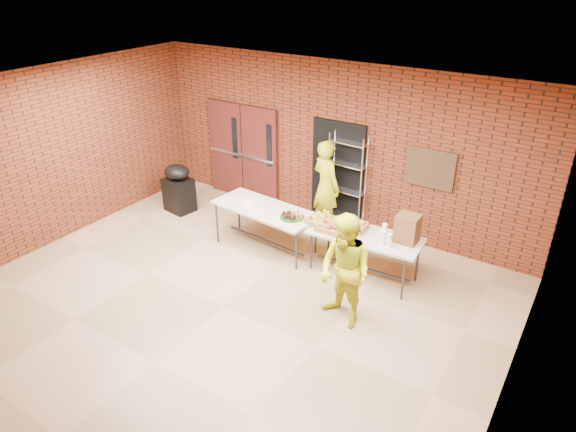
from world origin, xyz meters
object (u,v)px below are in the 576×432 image
object	(u,v)px
wire_rack	(347,183)
coffee_dispenser	(407,229)
table_right	(365,238)
volunteer_woman	(326,186)
volunteer_man	(345,271)
covered_grill	(179,188)
table_left	(265,211)

from	to	relation	value
wire_rack	coffee_dispenser	xyz separation A→B (m)	(1.67, -1.16, 0.03)
coffee_dispenser	table_right	bearing A→B (deg)	-165.64
volunteer_woman	volunteer_man	xyz separation A→B (m)	(1.64, -2.40, -0.05)
volunteer_man	table_right	bearing A→B (deg)	123.44
wire_rack	volunteer_man	xyz separation A→B (m)	(1.32, -2.62, -0.11)
wire_rack	volunteer_man	bearing A→B (deg)	-60.04
coffee_dispenser	covered_grill	world-z (taller)	coffee_dispenser
coffee_dispenser	volunteer_man	size ratio (longest dim) A/B	0.27
wire_rack	volunteer_woman	size ratio (longest dim) A/B	1.06
table_right	volunteer_woman	size ratio (longest dim) A/B	1.05
coffee_dispenser	table_left	bearing A→B (deg)	-173.26
coffee_dispenser	volunteer_man	world-z (taller)	volunteer_man
coffee_dispenser	volunteer_man	bearing A→B (deg)	-103.56
volunteer_woman	wire_rack	bearing A→B (deg)	-124.86
wire_rack	table_right	bearing A→B (deg)	-49.07
table_right	volunteer_man	world-z (taller)	volunteer_man
table_right	coffee_dispenser	bearing A→B (deg)	10.39
wire_rack	covered_grill	distance (m)	3.53
covered_grill	volunteer_man	size ratio (longest dim) A/B	0.60
table_left	table_right	xyz separation A→B (m)	(1.90, 0.14, -0.04)
table_left	coffee_dispenser	bearing A→B (deg)	11.95
covered_grill	table_right	bearing A→B (deg)	6.28
covered_grill	volunteer_woman	bearing A→B (deg)	26.13
covered_grill	volunteer_woman	size ratio (longest dim) A/B	0.56
table_left	volunteer_man	xyz separation A→B (m)	(2.19, -1.15, 0.12)
wire_rack	volunteer_man	world-z (taller)	wire_rack
table_left	coffee_dispenser	world-z (taller)	coffee_dispenser
covered_grill	wire_rack	bearing A→B (deg)	27.93
table_right	table_left	bearing A→B (deg)	-179.87
table_left	volunteer_woman	distance (m)	1.37
wire_rack	volunteer_woman	world-z (taller)	wire_rack
wire_rack	table_left	size ratio (longest dim) A/B	0.96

